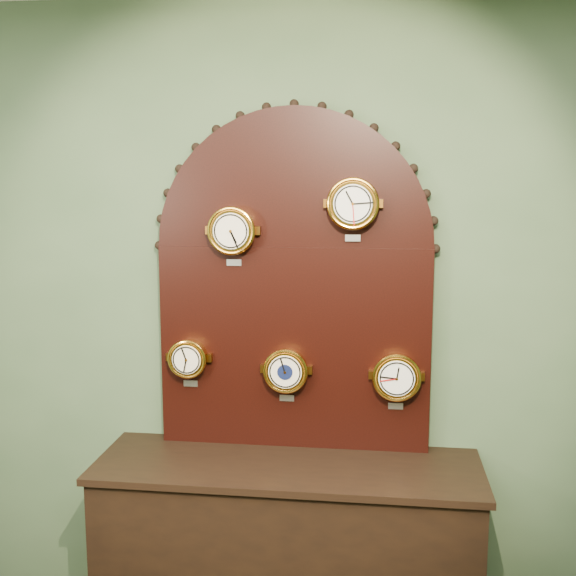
# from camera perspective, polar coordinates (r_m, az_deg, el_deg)

# --- Properties ---
(wall_back) EXTENTS (4.00, 0.00, 4.00)m
(wall_back) POSITION_cam_1_polar(r_m,az_deg,el_deg) (3.16, 0.58, -2.53)
(wall_back) COLOR #42593D
(wall_back) RESTS_ON ground
(shop_counter) EXTENTS (1.60, 0.50, 0.80)m
(shop_counter) POSITION_cam_1_polar(r_m,az_deg,el_deg) (3.27, -0.05, -20.98)
(shop_counter) COLOR black
(shop_counter) RESTS_ON ground_plane
(display_board) EXTENTS (1.26, 0.06, 1.53)m
(display_board) POSITION_cam_1_polar(r_m,az_deg,el_deg) (3.08, 0.48, 1.41)
(display_board) COLOR black
(display_board) RESTS_ON shop_counter
(roman_clock) EXTENTS (0.21, 0.08, 0.26)m
(roman_clock) POSITION_cam_1_polar(r_m,az_deg,el_deg) (3.04, -4.54, 4.65)
(roman_clock) COLOR gold
(roman_clock) RESTS_ON display_board
(arabic_clock) EXTENTS (0.22, 0.08, 0.27)m
(arabic_clock) POSITION_cam_1_polar(r_m,az_deg,el_deg) (2.97, 5.29, 6.81)
(arabic_clock) COLOR gold
(arabic_clock) RESTS_ON display_board
(hygrometer) EXTENTS (0.18, 0.08, 0.23)m
(hygrometer) POSITION_cam_1_polar(r_m,az_deg,el_deg) (3.18, -8.08, -5.65)
(hygrometer) COLOR gold
(hygrometer) RESTS_ON display_board
(barometer) EXTENTS (0.20, 0.08, 0.25)m
(barometer) POSITION_cam_1_polar(r_m,az_deg,el_deg) (3.10, -0.17, -6.68)
(barometer) COLOR gold
(barometer) RESTS_ON display_board
(tide_clock) EXTENTS (0.21, 0.08, 0.26)m
(tide_clock) POSITION_cam_1_polar(r_m,az_deg,el_deg) (3.08, 8.78, -7.11)
(tide_clock) COLOR gold
(tide_clock) RESTS_ON display_board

